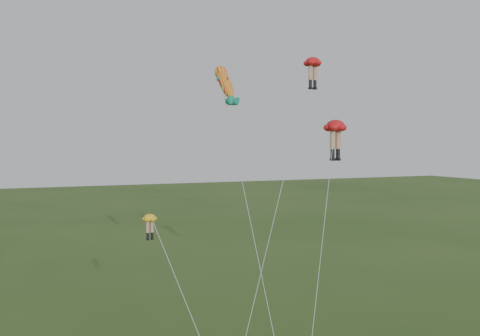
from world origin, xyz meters
name	(u,v)px	position (x,y,z in m)	size (l,w,h in m)	color
legs_kite_red_high	(311,70)	(7.09, 7.10, 18.66)	(10.47, 9.04, 19.59)	red
legs_kite_red_mid	(335,131)	(8.40, 6.11, 14.49)	(8.81, 10.35, 15.28)	red
legs_kite_yellow	(155,231)	(-4.68, 3.80, 8.85)	(3.29, 6.54, 9.78)	yellow
fish_kite	(225,84)	(1.44, 8.80, 17.67)	(1.48, 12.71, 19.28)	yellow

